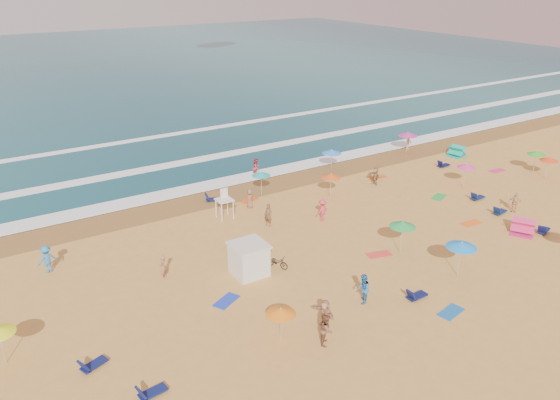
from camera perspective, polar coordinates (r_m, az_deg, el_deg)
ground at (r=38.12m, az=4.51°, el=-5.16°), size 220.00×220.00×0.00m
ocean at (r=114.01m, az=-22.04°, el=12.41°), size 220.00×140.00×0.18m
wet_sand at (r=47.72m, az=-4.42°, el=0.88°), size 220.00×220.00×0.00m
surf_foam at (r=55.17m, az=-8.75°, el=3.90°), size 200.00×18.70×0.05m
cabana at (r=34.73m, az=-3.26°, el=-6.26°), size 2.00×2.00×2.00m
cabana_roof at (r=34.22m, az=-3.30°, el=-4.71°), size 2.20×2.20×0.12m
bicycle at (r=35.62m, az=-0.32°, el=-6.48°), size 1.26×1.66×0.83m
lifeguard_stand at (r=42.39m, az=-5.82°, el=-0.59°), size 1.20×1.20×2.10m
beach_umbrellas at (r=40.57m, az=8.03°, el=-0.28°), size 51.28×27.53×0.79m
loungers at (r=39.76m, az=10.42°, el=-3.96°), size 38.19×20.41×0.34m
towels at (r=38.02m, az=9.28°, el=-5.46°), size 47.10×28.63×0.03m
popup_tents at (r=51.53m, az=20.57°, el=1.84°), size 12.33×17.07×1.20m
beachgoers at (r=39.57m, az=-0.00°, el=-2.60°), size 46.73×24.92×2.11m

